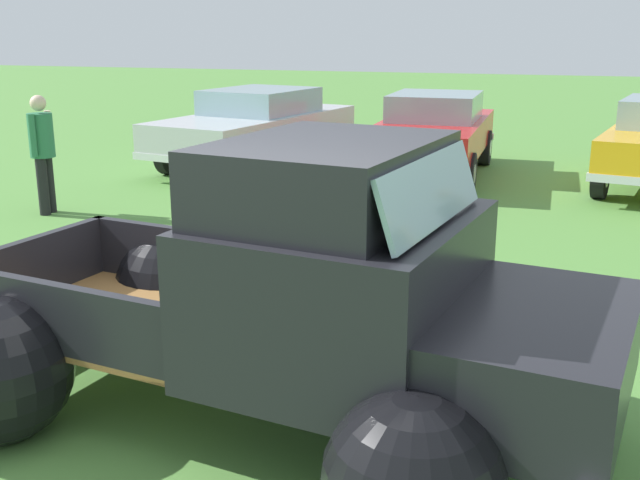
# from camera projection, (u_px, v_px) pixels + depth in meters

# --- Properties ---
(ground_plane) EXTENTS (80.00, 80.00, 0.00)m
(ground_plane) POSITION_uv_depth(u_px,v_px,m) (255.00, 415.00, 5.25)
(ground_plane) COLOR #548C3D
(vintage_pickup_truck) EXTENTS (4.84, 3.28, 1.96)m
(vintage_pickup_truck) POSITION_uv_depth(u_px,v_px,m) (305.00, 321.00, 4.88)
(vintage_pickup_truck) COLOR black
(vintage_pickup_truck) RESTS_ON ground
(show_car_0) EXTENTS (2.76, 4.93, 1.43)m
(show_car_0) POSITION_uv_depth(u_px,v_px,m) (257.00, 124.00, 14.44)
(show_car_0) COLOR black
(show_car_0) RESTS_ON ground
(show_car_1) EXTENTS (1.84, 4.38, 1.43)m
(show_car_1) POSITION_uv_depth(u_px,v_px,m) (433.00, 131.00, 13.49)
(show_car_1) COLOR black
(show_car_1) RESTS_ON ground
(spectator_0) EXTENTS (0.39, 0.54, 1.66)m
(spectator_0) POSITION_uv_depth(u_px,v_px,m) (42.00, 147.00, 10.65)
(spectator_0) COLOR black
(spectator_0) RESTS_ON ground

